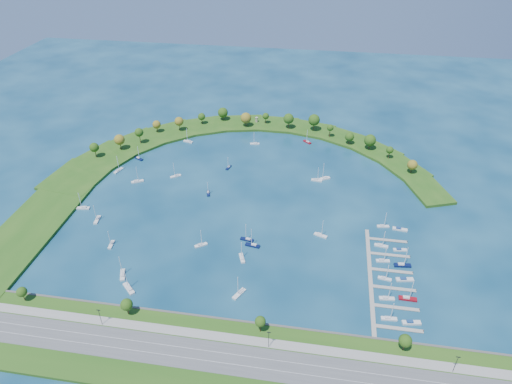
# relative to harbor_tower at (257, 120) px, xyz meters

# --- Properties ---
(ground) EXTENTS (700.00, 700.00, 0.00)m
(ground) POSITION_rel_harbor_tower_xyz_m (12.68, -118.22, -4.31)
(ground) COLOR #082C48
(ground) RESTS_ON ground
(south_shoreline) EXTENTS (420.00, 43.10, 11.60)m
(south_shoreline) POSITION_rel_harbor_tower_xyz_m (12.71, -241.10, -3.32)
(south_shoreline) COLOR #214E14
(south_shoreline) RESTS_ON ground
(breakwater) EXTENTS (286.74, 247.64, 2.00)m
(breakwater) POSITION_rel_harbor_tower_xyz_m (-33.65, -69.50, -3.32)
(breakwater) COLOR #214E14
(breakwater) RESTS_ON ground
(breakwater_trees) EXTENTS (244.17, 89.78, 14.80)m
(breakwater_trees) POSITION_rel_harbor_tower_xyz_m (4.84, -28.32, 5.87)
(breakwater_trees) COLOR #382314
(breakwater_trees) RESTS_ON breakwater
(harbor_tower) EXTENTS (2.60, 2.60, 4.52)m
(harbor_tower) POSITION_rel_harbor_tower_xyz_m (0.00, 0.00, 0.00)
(harbor_tower) COLOR gray
(harbor_tower) RESTS_ON breakwater
(dock_system) EXTENTS (24.28, 82.00, 1.60)m
(dock_system) POSITION_rel_harbor_tower_xyz_m (97.98, -179.22, -3.96)
(dock_system) COLOR gray
(dock_system) RESTS_ON ground
(moored_boat_0) EXTENTS (8.44, 4.98, 11.99)m
(moored_boat_0) POSITION_rel_harbor_tower_xyz_m (62.73, -148.25, -3.41)
(moored_boat_0) COLOR silver
(moored_boat_0) RESTS_ON ground
(moored_boat_1) EXTENTS (5.40, 9.08, 12.90)m
(moored_boat_1) POSITION_rel_harbor_tower_xyz_m (-41.68, -199.16, -3.38)
(moored_boat_1) COLOR silver
(moored_boat_1) RESTS_ON ground
(moored_boat_2) EXTENTS (8.79, 3.49, 12.57)m
(moored_boat_2) POSITION_rel_harbor_tower_xyz_m (-91.94, -144.75, -3.39)
(moored_boat_2) COLOR silver
(moored_boat_2) RESTS_ON ground
(moored_boat_3) EXTENTS (8.33, 3.60, 11.85)m
(moored_boat_3) POSITION_rel_harbor_tower_xyz_m (19.70, -159.19, -3.41)
(moored_boat_3) COLOR #091139
(moored_boat_3) RESTS_ON ground
(moored_boat_4) EXTENTS (7.82, 3.28, 11.15)m
(moored_boat_4) POSITION_rel_harbor_tower_xyz_m (4.69, -38.02, -3.43)
(moored_boat_4) COLOR silver
(moored_boat_4) RESTS_ON ground
(moored_boat_5) EXTENTS (4.93, 8.86, 12.56)m
(moored_boat_5) POSITION_rel_harbor_tower_xyz_m (-88.39, -96.25, -3.39)
(moored_boat_5) COLOR silver
(moored_boat_5) RESTS_ON ground
(moored_boat_6) EXTENTS (3.48, 8.64, 12.34)m
(moored_boat_6) POSITION_rel_harbor_tower_xyz_m (-77.17, -155.11, -3.40)
(moored_boat_6) COLOR silver
(moored_boat_6) RESTS_ON ground
(moored_boat_7) EXTENTS (7.92, 5.44, 11.42)m
(moored_boat_7) POSITION_rel_harbor_tower_xyz_m (-80.11, -76.82, -3.42)
(moored_boat_7) COLOR #091139
(moored_boat_7) RESTS_ON ground
(moored_boat_8) EXTENTS (8.87, 8.62, 14.20)m
(moored_boat_8) POSITION_rel_harbor_tower_xyz_m (-34.36, -208.29, -3.34)
(moored_boat_8) COLOR silver
(moored_boat_8) RESTS_ON ground
(moored_boat_9) EXTENTS (8.62, 4.33, 12.20)m
(moored_boat_9) POSITION_rel_harbor_tower_xyz_m (-50.37, -43.09, -3.40)
(moored_boat_9) COLOR silver
(moored_boat_9) RESTS_ON ground
(moored_boat_10) EXTENTS (8.98, 3.77, 12.80)m
(moored_boat_10) POSITION_rel_harbor_tower_xyz_m (23.87, -163.90, -3.38)
(moored_boat_10) COLOR #091139
(moored_boat_10) RESTS_ON ground
(moored_boat_11) EXTENTS (3.83, 7.10, 10.06)m
(moored_boat_11) POSITION_rel_harbor_tower_xyz_m (-15.36, -114.74, -3.46)
(moored_boat_11) COLOR #091139
(moored_boat_11) RESTS_ON ground
(moored_boat_12) EXTENTS (7.77, 6.61, 11.80)m
(moored_boat_12) POSITION_rel_harbor_tower_xyz_m (-44.13, -96.97, -3.41)
(moored_boat_12) COLOR silver
(moored_boat_12) RESTS_ON ground
(moored_boat_13) EXTENTS (7.56, 6.13, 11.31)m
(moored_boat_13) POSITION_rel_harbor_tower_xyz_m (-6.25, -168.46, -3.43)
(moored_boat_13) COLOR silver
(moored_boat_13) RESTS_ON ground
(moored_boat_14) EXTENTS (6.33, 8.97, 12.99)m
(moored_boat_14) POSITION_rel_harbor_tower_xyz_m (23.25, -202.64, -3.38)
(moored_boat_14) COLOR silver
(moored_boat_14) RESTS_ON ground
(moored_boat_15) EXTENTS (8.70, 6.42, 12.71)m
(moored_boat_15) POSITION_rel_harbor_tower_xyz_m (-69.01, -108.29, -3.39)
(moored_boat_15) COLOR silver
(moored_boat_15) RESTS_ON ground
(moored_boat_16) EXTENTS (2.95, 7.68, 11.01)m
(moored_boat_16) POSITION_rel_harbor_tower_xyz_m (-58.37, -176.24, -3.44)
(moored_boat_16) COLOR silver
(moored_boat_16) RESTS_ON ground
(moored_boat_17) EXTENTS (4.96, 8.30, 11.80)m
(moored_boat_17) POSITION_rel_harbor_tower_xyz_m (19.66, -175.78, -3.41)
(moored_boat_17) COLOR silver
(moored_boat_17) RESTS_ON ground
(moored_boat_18) EXTENTS (7.96, 3.09, 11.40)m
(moored_boat_18) POSITION_rel_harbor_tower_xyz_m (57.40, -86.28, -3.42)
(moored_boat_18) COLOR silver
(moored_boat_18) RESTS_ON ground
(moored_boat_19) EXTENTS (7.39, 6.67, 11.47)m
(moored_boat_19) POSITION_rel_harbor_tower_xyz_m (46.92, -28.27, -3.42)
(moored_boat_19) COLOR maroon
(moored_boat_19) RESTS_ON ground
(moored_boat_20) EXTENTS (3.55, 6.96, 9.86)m
(moored_boat_20) POSITION_rel_harbor_tower_xyz_m (-8.70, -78.74, -3.46)
(moored_boat_20) COLOR #091139
(moored_boat_20) RESTS_ON ground
(moored_boat_21) EXTENTS (9.66, 6.82, 14.00)m
(moored_boat_21) POSITION_rel_harbor_tower_xyz_m (62.35, -83.45, -3.34)
(moored_boat_21) COLOR silver
(moored_boat_21) RESTS_ON ground
(docked_boat_0) EXTENTS (7.85, 2.69, 11.35)m
(docked_boat_0) POSITION_rel_harbor_tower_xyz_m (98.21, -206.99, -3.43)
(docked_boat_0) COLOR silver
(docked_boat_0) RESTS_ON ground
(docked_boat_1) EXTENTS (9.25, 3.89, 1.83)m
(docked_boat_1) POSITION_rel_harbor_tower_xyz_m (108.65, -207.83, -3.64)
(docked_boat_1) COLOR silver
(docked_boat_1) RESTS_ON ground
(docked_boat_2) EXTENTS (7.93, 2.81, 11.44)m
(docked_boat_2) POSITION_rel_harbor_tower_xyz_m (98.21, -193.74, -3.42)
(docked_boat_2) COLOR silver
(docked_boat_2) RESTS_ON ground
(docked_boat_3) EXTENTS (9.15, 2.75, 13.36)m
(docked_boat_3) POSITION_rel_harbor_tower_xyz_m (108.68, -192.29, -3.37)
(docked_boat_3) COLOR maroon
(docked_boat_3) RESTS_ON ground
(docked_boat_4) EXTENTS (7.42, 3.16, 10.57)m
(docked_boat_4) POSITION_rel_harbor_tower_xyz_m (98.22, -179.41, -3.45)
(docked_boat_4) COLOR silver
(docked_boat_4) RESTS_ON ground
(docked_boat_5) EXTENTS (9.61, 4.10, 1.90)m
(docked_boat_5) POSITION_rel_harbor_tower_xyz_m (108.64, -178.56, -3.62)
(docked_boat_5) COLOR silver
(docked_boat_5) RESTS_ON ground
(docked_boat_6) EXTENTS (7.81, 2.99, 11.20)m
(docked_boat_6) POSITION_rel_harbor_tower_xyz_m (98.21, -165.30, -3.43)
(docked_boat_6) COLOR silver
(docked_boat_6) RESTS_ON ground
(docked_boat_7) EXTENTS (9.47, 3.53, 13.61)m
(docked_boat_7) POSITION_rel_harbor_tower_xyz_m (108.68, -167.40, -3.36)
(docked_boat_7) COLOR #091139
(docked_boat_7) RESTS_ON ground
(docked_boat_8) EXTENTS (8.09, 3.26, 11.56)m
(docked_boat_8) POSITION_rel_harbor_tower_xyz_m (98.20, -152.22, -3.42)
(docked_boat_8) COLOR silver
(docked_boat_8) RESTS_ON ground
(docked_boat_9) EXTENTS (8.00, 3.13, 1.59)m
(docked_boat_9) POSITION_rel_harbor_tower_xyz_m (108.67, -154.19, -3.73)
(docked_boat_9) COLOR silver
(docked_boat_9) RESTS_ON ground
(docked_boat_10) EXTENTS (7.67, 3.10, 10.96)m
(docked_boat_10) POSITION_rel_harbor_tower_xyz_m (100.61, -133.21, -3.44)
(docked_boat_10) COLOR silver
(docked_boat_10) RESTS_ON ground
(docked_boat_11) EXTENTS (9.08, 3.51, 1.80)m
(docked_boat_11) POSITION_rel_harbor_tower_xyz_m (110.55, -134.63, -3.65)
(docked_boat_11) COLOR silver
(docked_boat_11) RESTS_ON ground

